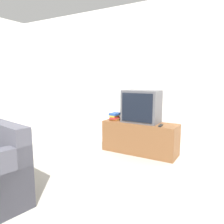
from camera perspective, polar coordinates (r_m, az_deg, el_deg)
The scene contains 5 objects.
wall_back at distance 4.04m, azimuth 7.14°, elevation 8.70°, with size 9.00×0.06×2.60m.
tv_stand at distance 3.88m, azimuth 7.29°, elevation -6.66°, with size 1.30×0.43×0.55m.
television at distance 3.79m, azimuth 7.65°, elevation 1.46°, with size 0.62×0.39×0.56m.
book_stack at distance 3.98m, azimuth 0.71°, elevation -1.14°, with size 0.16×0.23×0.13m.
remote_on_stand at distance 3.58m, azimuth 12.58°, elevation -3.45°, with size 0.06×0.16×0.02m.
Camera 1 is at (1.60, -0.68, 1.31)m, focal length 35.00 mm.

